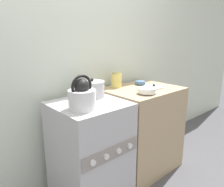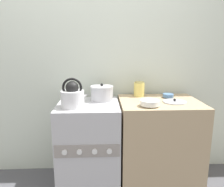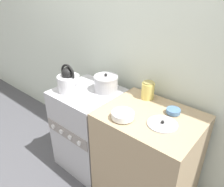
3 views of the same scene
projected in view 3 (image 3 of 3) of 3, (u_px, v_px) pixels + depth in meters
The scene contains 10 objects.
ground_plane at pixel (72, 175), 2.22m from camera, with size 12.00×12.00×0.00m, color #4C4C51.
wall_back at pixel (114, 41), 2.08m from camera, with size 7.00×0.06×2.50m.
stove at pixel (89, 129), 2.21m from camera, with size 0.56×0.58×0.86m.
counter at pixel (147, 158), 1.84m from camera, with size 0.75×0.60×0.88m.
kettle at pixel (69, 81), 1.96m from camera, with size 0.25×0.20×0.26m.
cooking_pot at pixel (106, 83), 1.98m from camera, with size 0.22×0.22×0.17m.
enamel_bowl at pixel (123, 115), 1.57m from camera, with size 0.17×0.17×0.05m.
small_ceramic_bowl at pixel (173, 111), 1.64m from camera, with size 0.11×0.11×0.04m.
storage_jar at pixel (148, 90), 1.82m from camera, with size 0.11×0.11×0.15m.
loose_pot_lid at pixel (162, 124), 1.52m from camera, with size 0.21×0.21×0.03m.
Camera 3 is at (1.33, -0.93, 1.79)m, focal length 35.00 mm.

